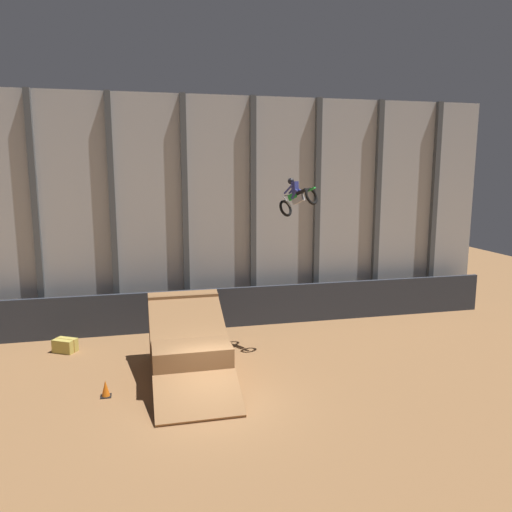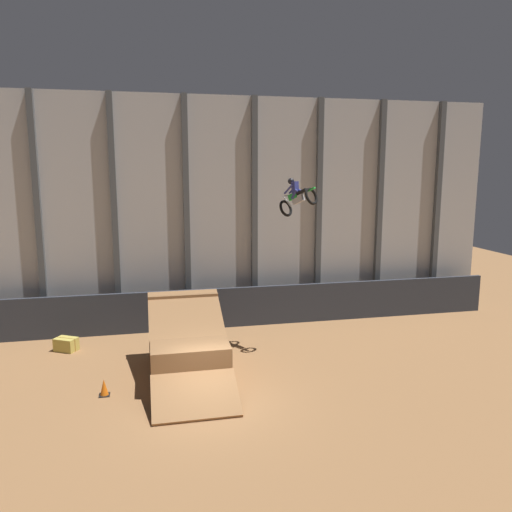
{
  "view_description": "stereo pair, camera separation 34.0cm",
  "coord_description": "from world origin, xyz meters",
  "px_view_note": "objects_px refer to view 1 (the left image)",
  "views": [
    {
      "loc": [
        -2.18,
        -15.25,
        7.63
      ],
      "look_at": [
        2.51,
        4.72,
        4.06
      ],
      "focal_mm": 35.0,
      "sensor_mm": 36.0,
      "label": 1
    },
    {
      "loc": [
        -1.85,
        -15.33,
        7.63
      ],
      "look_at": [
        2.51,
        4.72,
        4.06
      ],
      "focal_mm": 35.0,
      "sensor_mm": 36.0,
      "label": 2
    }
  ],
  "objects_px": {
    "dirt_ramp": "(188,348)",
    "traffic_cone_near_ramp": "(106,389)",
    "rider_bike_solo": "(297,197)",
    "hay_bale_trackside": "(65,345)"
  },
  "relations": [
    {
      "from": "rider_bike_solo",
      "to": "hay_bale_trackside",
      "type": "height_order",
      "value": "rider_bike_solo"
    },
    {
      "from": "rider_bike_solo",
      "to": "dirt_ramp",
      "type": "bearing_deg",
      "value": 161.34
    },
    {
      "from": "dirt_ramp",
      "to": "hay_bale_trackside",
      "type": "height_order",
      "value": "dirt_ramp"
    },
    {
      "from": "traffic_cone_near_ramp",
      "to": "hay_bale_trackside",
      "type": "xyz_separation_m",
      "value": [
        -1.93,
        4.81,
        -0.0
      ]
    },
    {
      "from": "dirt_ramp",
      "to": "traffic_cone_near_ramp",
      "type": "bearing_deg",
      "value": -153.54
    },
    {
      "from": "dirt_ramp",
      "to": "rider_bike_solo",
      "type": "bearing_deg",
      "value": 17.39
    },
    {
      "from": "traffic_cone_near_ramp",
      "to": "rider_bike_solo",
      "type": "bearing_deg",
      "value": 21.02
    },
    {
      "from": "rider_bike_solo",
      "to": "hay_bale_trackside",
      "type": "relative_size",
      "value": 1.65
    },
    {
      "from": "dirt_ramp",
      "to": "traffic_cone_near_ramp",
      "type": "distance_m",
      "value": 3.37
    },
    {
      "from": "rider_bike_solo",
      "to": "traffic_cone_near_ramp",
      "type": "relative_size",
      "value": 3.08
    }
  ]
}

